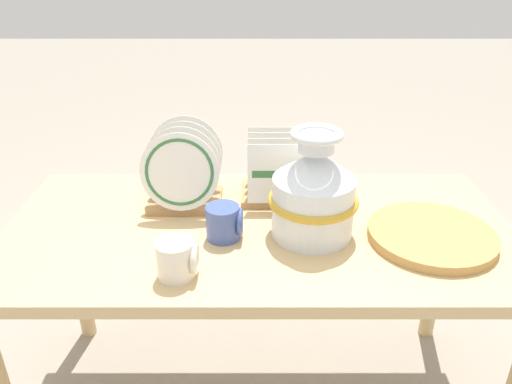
{
  "coord_description": "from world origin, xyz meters",
  "views": [
    {
      "loc": [
        -0.01,
        -1.23,
        1.41
      ],
      "look_at": [
        0.0,
        0.0,
        0.78
      ],
      "focal_mm": 35.0,
      "sensor_mm": 36.0,
      "label": 1
    }
  ],
  "objects_px": {
    "dish_rack_square_plates": "(274,178)",
    "mug_cream_glaze": "(176,259)",
    "ceramic_vase": "(312,191)",
    "dish_rack_round_plates": "(181,175)",
    "wicker_charger_stack": "(429,235)",
    "mug_cobalt_glaze": "(223,222)"
  },
  "relations": [
    {
      "from": "dish_rack_round_plates",
      "to": "wicker_charger_stack",
      "type": "relative_size",
      "value": 0.74
    },
    {
      "from": "wicker_charger_stack",
      "to": "mug_cobalt_glaze",
      "type": "xyz_separation_m",
      "value": [
        -0.56,
        0.01,
        0.03
      ]
    },
    {
      "from": "ceramic_vase",
      "to": "wicker_charger_stack",
      "type": "relative_size",
      "value": 0.88
    },
    {
      "from": "mug_cobalt_glaze",
      "to": "wicker_charger_stack",
      "type": "bearing_deg",
      "value": -1.12
    },
    {
      "from": "wicker_charger_stack",
      "to": "mug_cobalt_glaze",
      "type": "relative_size",
      "value": 3.42
    },
    {
      "from": "ceramic_vase",
      "to": "mug_cobalt_glaze",
      "type": "relative_size",
      "value": 3.02
    },
    {
      "from": "dish_rack_square_plates",
      "to": "mug_cobalt_glaze",
      "type": "distance_m",
      "value": 0.29
    },
    {
      "from": "dish_rack_round_plates",
      "to": "mug_cream_glaze",
      "type": "distance_m",
      "value": 0.37
    },
    {
      "from": "dish_rack_square_plates",
      "to": "dish_rack_round_plates",
      "type": "bearing_deg",
      "value": -169.16
    },
    {
      "from": "ceramic_vase",
      "to": "dish_rack_round_plates",
      "type": "xyz_separation_m",
      "value": [
        -0.37,
        0.17,
        -0.03
      ]
    },
    {
      "from": "dish_rack_square_plates",
      "to": "mug_cream_glaze",
      "type": "xyz_separation_m",
      "value": [
        -0.25,
        -0.42,
        -0.02
      ]
    },
    {
      "from": "dish_rack_round_plates",
      "to": "wicker_charger_stack",
      "type": "height_order",
      "value": "dish_rack_round_plates"
    },
    {
      "from": "mug_cobalt_glaze",
      "to": "dish_rack_round_plates",
      "type": "bearing_deg",
      "value": 124.98
    },
    {
      "from": "dish_rack_round_plates",
      "to": "mug_cobalt_glaze",
      "type": "xyz_separation_m",
      "value": [
        0.13,
        -0.19,
        -0.05
      ]
    },
    {
      "from": "wicker_charger_stack",
      "to": "mug_cream_glaze",
      "type": "bearing_deg",
      "value": -166.2
    },
    {
      "from": "dish_rack_square_plates",
      "to": "mug_cream_glaze",
      "type": "height_order",
      "value": "dish_rack_square_plates"
    },
    {
      "from": "dish_rack_round_plates",
      "to": "mug_cobalt_glaze",
      "type": "bearing_deg",
      "value": -55.02
    },
    {
      "from": "ceramic_vase",
      "to": "mug_cobalt_glaze",
      "type": "bearing_deg",
      "value": -174.73
    },
    {
      "from": "ceramic_vase",
      "to": "mug_cream_glaze",
      "type": "distance_m",
      "value": 0.4
    },
    {
      "from": "ceramic_vase",
      "to": "mug_cream_glaze",
      "type": "bearing_deg",
      "value": -150.12
    },
    {
      "from": "ceramic_vase",
      "to": "mug_cream_glaze",
      "type": "relative_size",
      "value": 3.02
    },
    {
      "from": "ceramic_vase",
      "to": "dish_rack_square_plates",
      "type": "height_order",
      "value": "ceramic_vase"
    }
  ]
}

